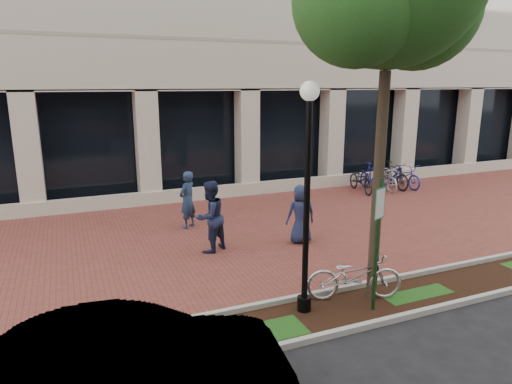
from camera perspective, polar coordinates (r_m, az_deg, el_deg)
name	(u,v)px	position (r m, az deg, el deg)	size (l,w,h in m)	color
ground	(246,233)	(13.90, -1.24, -5.19)	(120.00, 120.00, 0.00)	black
brick_plaza	(246,233)	(13.90, -1.24, -5.17)	(40.00, 9.00, 0.01)	brown
planting_strip	(343,310)	(9.60, 10.82, -14.34)	(40.00, 1.50, 0.01)	black
curb_plaza_side	(324,292)	(10.13, 8.44, -12.32)	(40.00, 0.12, 0.12)	#A4A49B
curb_street_side	(366,326)	(9.04, 13.55, -15.95)	(40.00, 0.12, 0.12)	#A4A49B
parking_sign	(378,229)	(9.10, 15.04, -4.54)	(0.34, 0.07, 2.71)	#133415
lamppost	(307,188)	(8.61, 6.42, 0.52)	(0.36, 0.36, 4.48)	black
locked_bicycle	(354,276)	(9.89, 12.18, -10.18)	(0.70, 2.01, 1.06)	silver
pedestrian_left	(187,200)	(14.33, -8.58, -0.99)	(0.66, 0.43, 1.81)	#1F314F
pedestrian_mid	(210,217)	(12.23, -5.77, -3.10)	(0.94, 0.73, 1.94)	#1B2344
pedestrian_right	(301,214)	(12.94, 5.62, -2.76)	(0.82, 0.54, 1.69)	#1D274A
bollard	(401,176)	(21.09, 17.63, 1.94)	(0.12, 0.12, 0.91)	silver
bike_rack_cluster	(383,177)	(20.14, 15.58, 1.80)	(3.10, 2.08, 1.17)	black
sedan_near_curb	(130,373)	(6.68, -15.53, -20.95)	(1.52, 4.37, 1.44)	silver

